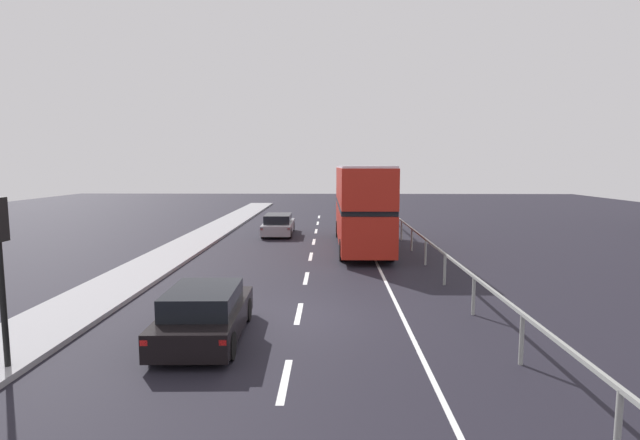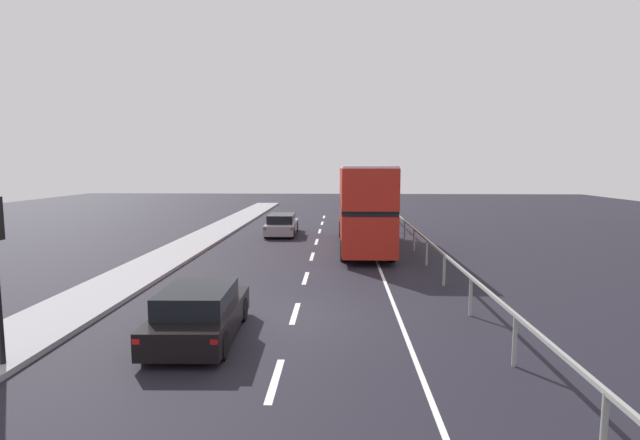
{
  "view_description": "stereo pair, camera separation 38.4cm",
  "coord_description": "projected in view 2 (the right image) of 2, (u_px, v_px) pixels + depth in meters",
  "views": [
    {
      "loc": [
        0.9,
        -13.37,
        4.33
      ],
      "look_at": [
        0.51,
        5.87,
        2.13
      ],
      "focal_mm": 26.87,
      "sensor_mm": 36.0,
      "label": 1
    },
    {
      "loc": [
        1.28,
        -13.35,
        4.33
      ],
      "look_at": [
        0.51,
        5.87,
        2.13
      ],
      "focal_mm": 26.87,
      "sensor_mm": 36.0,
      "label": 2
    }
  ],
  "objects": [
    {
      "name": "bridge_side_railing",
      "position": [
        420.0,
        238.0,
        22.42
      ],
      "size": [
        0.1,
        42.0,
        1.18
      ],
      "color": "gray",
      "rests_on": "ground"
    },
    {
      "name": "hatchback_car_near",
      "position": [
        199.0,
        313.0,
        11.97
      ],
      "size": [
        1.99,
        4.14,
        1.34
      ],
      "rotation": [
        0.0,
        0.0,
        0.03
      ],
      "color": "black",
      "rests_on": "ground"
    },
    {
      "name": "sedan_car_ahead",
      "position": [
        282.0,
        225.0,
        30.01
      ],
      "size": [
        1.88,
        4.56,
        1.31
      ],
      "rotation": [
        0.0,
        0.0,
        0.02
      ],
      "color": "gray",
      "rests_on": "ground"
    },
    {
      "name": "near_sidewalk_kerb",
      "position": [
        67.0,
        311.0,
        14.06
      ],
      "size": [
        2.42,
        80.0,
        0.14
      ],
      "primitive_type": "cube",
      "color": "gray",
      "rests_on": "ground"
    },
    {
      "name": "ground_plane",
      "position": [
        294.0,
        318.0,
        13.81
      ],
      "size": [
        75.5,
        120.0,
        0.1
      ],
      "primitive_type": "cube",
      "color": "black"
    },
    {
      "name": "double_decker_bus_red",
      "position": [
        364.0,
        204.0,
        25.0
      ],
      "size": [
        2.56,
        10.26,
        4.3
      ],
      "rotation": [
        0.0,
        0.0,
        0.01
      ],
      "color": "#AD2015",
      "rests_on": "ground"
    },
    {
      "name": "lane_paint_markings",
      "position": [
        352.0,
        260.0,
        21.89
      ],
      "size": [
        3.14,
        46.0,
        0.01
      ],
      "color": "silver",
      "rests_on": "ground"
    }
  ]
}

